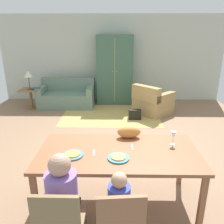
# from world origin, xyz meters

# --- Properties ---
(ground_plane) EXTENTS (7.09, 6.16, 0.02)m
(ground_plane) POSITION_xyz_m (0.00, 0.48, -0.01)
(ground_plane) COLOR #88674C
(back_wall) EXTENTS (7.09, 0.10, 2.70)m
(back_wall) POSITION_xyz_m (0.00, 3.61, 1.35)
(back_wall) COLOR beige
(back_wall) RESTS_ON ground_plane
(dining_table) EXTENTS (1.95, 0.97, 0.76)m
(dining_table) POSITION_xyz_m (0.16, -1.43, 0.69)
(dining_table) COLOR brown
(dining_table) RESTS_ON ground_plane
(plate_near_man) EXTENTS (0.25, 0.25, 0.02)m
(plate_near_man) POSITION_xyz_m (-0.38, -1.55, 0.77)
(plate_near_man) COLOR teal
(plate_near_man) RESTS_ON dining_table
(pizza_near_man) EXTENTS (0.17, 0.17, 0.01)m
(pizza_near_man) POSITION_xyz_m (-0.38, -1.55, 0.78)
(pizza_near_man) COLOR gold
(pizza_near_man) RESTS_ON plate_near_man
(plate_near_child) EXTENTS (0.25, 0.25, 0.02)m
(plate_near_child) POSITION_xyz_m (0.16, -1.61, 0.77)
(plate_near_child) COLOR teal
(plate_near_child) RESTS_ON dining_table
(pizza_near_child) EXTENTS (0.17, 0.17, 0.01)m
(pizza_near_child) POSITION_xyz_m (0.16, -1.61, 0.78)
(pizza_near_child) COLOR #E3934B
(pizza_near_child) RESTS_ON plate_near_child
(wine_glass) EXTENTS (0.07, 0.07, 0.19)m
(wine_glass) POSITION_xyz_m (0.86, -1.25, 0.89)
(wine_glass) COLOR silver
(wine_glass) RESTS_ON dining_table
(fork) EXTENTS (0.03, 0.15, 0.01)m
(fork) POSITION_xyz_m (-0.14, -1.48, 0.76)
(fork) COLOR silver
(fork) RESTS_ON dining_table
(knife) EXTENTS (0.03, 0.17, 0.01)m
(knife) POSITION_xyz_m (0.33, -1.33, 0.76)
(knife) COLOR silver
(knife) RESTS_ON dining_table
(dining_chair_man) EXTENTS (0.42, 0.42, 0.87)m
(dining_chair_man) POSITION_xyz_m (-0.38, -2.27, 0.49)
(dining_chair_man) COLOR olive
(dining_chair_man) RESTS_ON ground_plane
(person_man) EXTENTS (0.30, 0.40, 1.11)m
(person_man) POSITION_xyz_m (-0.38, -2.10, 0.51)
(person_man) COLOR navy
(person_man) RESTS_ON ground_plane
(dining_chair_child) EXTENTS (0.45, 0.45, 0.87)m
(dining_chair_child) POSITION_xyz_m (0.16, -2.27, 0.49)
(dining_chair_child) COLOR #915B3B
(dining_chair_child) RESTS_ON ground_plane
(person_child) EXTENTS (0.22, 0.29, 0.92)m
(person_child) POSITION_xyz_m (0.15, -2.10, 0.43)
(person_child) COLOR #2A3E40
(person_child) RESTS_ON ground_plane
(cat) EXTENTS (0.33, 0.18, 0.17)m
(cat) POSITION_xyz_m (0.31, -1.04, 0.84)
(cat) COLOR #D5853D
(cat) RESTS_ON dining_table
(area_rug) EXTENTS (2.60, 1.80, 0.01)m
(area_rug) POSITION_xyz_m (-0.01, 1.97, 0.00)
(area_rug) COLOR tan
(area_rug) RESTS_ON ground_plane
(couch) EXTENTS (1.64, 0.86, 0.82)m
(couch) POSITION_xyz_m (-1.36, 2.83, 0.30)
(couch) COLOR slate
(couch) RESTS_ON ground_plane
(armchair) EXTENTS (1.21, 1.21, 0.82)m
(armchair) POSITION_xyz_m (1.14, 2.14, 0.32)
(armchair) COLOR #A78751
(armchair) RESTS_ON ground_plane
(armoire) EXTENTS (1.10, 0.59, 2.10)m
(armoire) POSITION_xyz_m (0.10, 3.22, 1.05)
(armoire) COLOR #3B5F4B
(armoire) RESTS_ON ground_plane
(side_table) EXTENTS (0.56, 0.56, 0.58)m
(side_table) POSITION_xyz_m (-2.38, 2.57, 0.38)
(side_table) COLOR brown
(side_table) RESTS_ON ground_plane
(table_lamp) EXTENTS (0.26, 0.26, 0.54)m
(table_lamp) POSITION_xyz_m (-2.38, 2.57, 1.01)
(table_lamp) COLOR brown
(table_lamp) RESTS_ON side_table
(book_lower) EXTENTS (0.22, 0.16, 0.03)m
(book_lower) POSITION_xyz_m (-2.19, 2.58, 0.59)
(book_lower) COLOR brown
(book_lower) RESTS_ON side_table
(book_upper) EXTENTS (0.22, 0.16, 0.03)m
(book_upper) POSITION_xyz_m (-2.18, 2.53, 0.62)
(book_upper) COLOR #2D4D76
(book_upper) RESTS_ON book_lower
(handbag) EXTENTS (0.32, 0.16, 0.26)m
(handbag) POSITION_xyz_m (0.63, 1.67, 0.13)
(handbag) COLOR black
(handbag) RESTS_ON ground_plane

